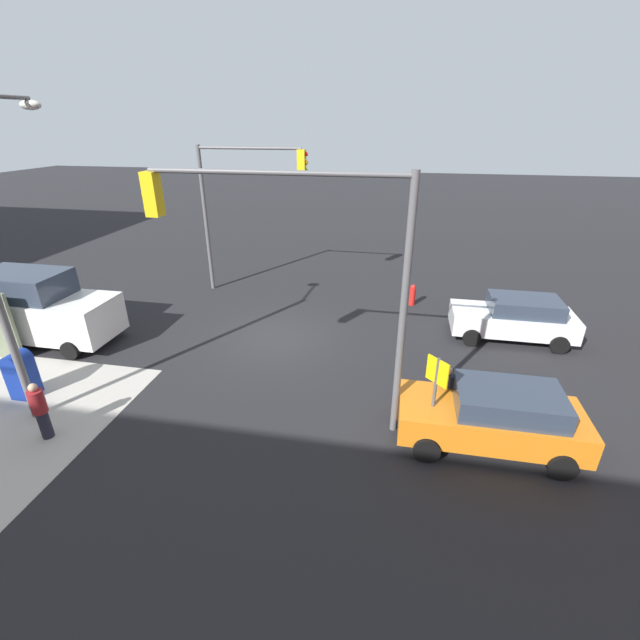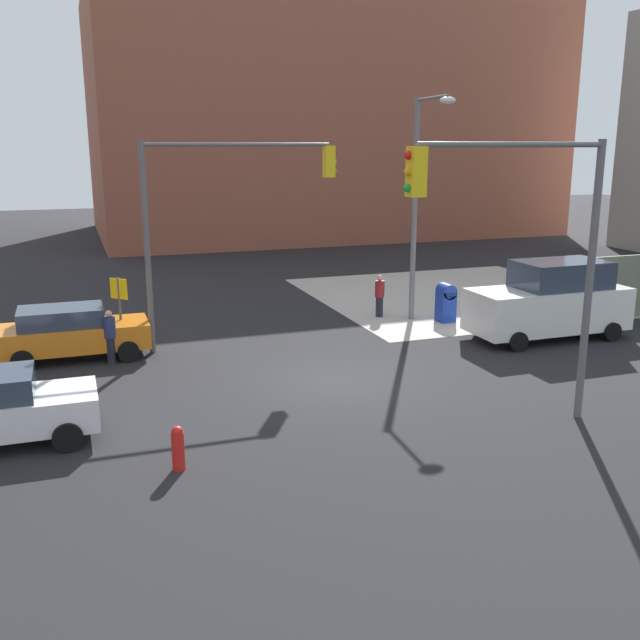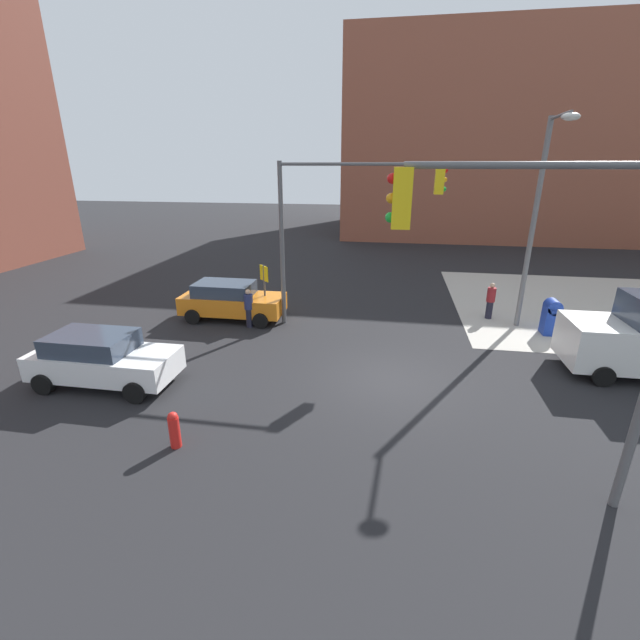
% 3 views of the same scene
% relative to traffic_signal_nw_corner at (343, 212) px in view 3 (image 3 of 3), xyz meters
% --- Properties ---
extents(ground_plane, '(120.00, 120.00, 0.00)m').
position_rel_traffic_signal_nw_corner_xyz_m(ground_plane, '(2.08, -4.50, -4.68)').
color(ground_plane, black).
extents(sidewalk_corner, '(12.00, 12.00, 0.01)m').
position_rel_traffic_signal_nw_corner_xyz_m(sidewalk_corner, '(11.08, 4.50, -4.67)').
color(sidewalk_corner, '#ADA89E').
rests_on(sidewalk_corner, ground).
extents(building_warehouse_north, '(32.00, 18.00, 16.40)m').
position_rel_traffic_signal_nw_corner_xyz_m(building_warehouse_north, '(13.42, 29.50, 3.52)').
color(building_warehouse_north, '#93513D').
rests_on(building_warehouse_north, ground).
extents(traffic_signal_nw_corner, '(6.26, 0.36, 6.50)m').
position_rel_traffic_signal_nw_corner_xyz_m(traffic_signal_nw_corner, '(0.00, 0.00, 0.00)').
color(traffic_signal_nw_corner, '#59595B').
rests_on(traffic_signal_nw_corner, ground).
extents(traffic_signal_se_corner, '(4.89, 0.36, 6.50)m').
position_rel_traffic_signal_nw_corner_xyz_m(traffic_signal_se_corner, '(4.74, -9.00, -0.08)').
color(traffic_signal_se_corner, '#59595B').
rests_on(traffic_signal_se_corner, ground).
extents(street_lamp_corner, '(0.56, 2.67, 8.00)m').
position_rel_traffic_signal_nw_corner_xyz_m(street_lamp_corner, '(7.25, 0.93, 0.02)').
color(street_lamp_corner, slate).
rests_on(street_lamp_corner, ground).
extents(warning_sign_two_way, '(0.48, 0.48, 2.40)m').
position_rel_traffic_signal_nw_corner_xyz_m(warning_sign_two_way, '(-3.32, 0.30, -3.04)').
color(warning_sign_two_way, '#4C4C4C').
rests_on(warning_sign_two_way, ground).
extents(mailbox_blue, '(0.56, 0.64, 1.43)m').
position_rel_traffic_signal_nw_corner_xyz_m(mailbox_blue, '(8.28, 0.50, -3.91)').
color(mailbox_blue, navy).
rests_on(mailbox_blue, ground).
extents(fire_hydrant, '(0.26, 0.26, 0.94)m').
position_rel_traffic_signal_nw_corner_xyz_m(fire_hydrant, '(-2.92, -8.70, -4.19)').
color(fire_hydrant, red).
rests_on(fire_hydrant, ground).
extents(coupe_white, '(4.31, 2.02, 1.62)m').
position_rel_traffic_signal_nw_corner_xyz_m(coupe_white, '(-6.56, -6.11, -3.83)').
color(coupe_white, white).
rests_on(coupe_white, ground).
extents(coupe_orange, '(4.37, 2.02, 1.62)m').
position_rel_traffic_signal_nw_corner_xyz_m(coupe_orange, '(-4.80, 0.13, -3.83)').
color(coupe_orange, orange).
rests_on(coupe_orange, ground).
extents(pedestrian_crossing, '(0.36, 0.36, 1.61)m').
position_rel_traffic_signal_nw_corner_xyz_m(pedestrian_crossing, '(-3.72, -0.70, -3.84)').
color(pedestrian_crossing, navy).
rests_on(pedestrian_crossing, ground).
extents(pedestrian_waiting, '(0.36, 0.36, 1.61)m').
position_rel_traffic_signal_nw_corner_xyz_m(pedestrian_waiting, '(6.28, 2.00, -3.85)').
color(pedestrian_waiting, maroon).
rests_on(pedestrian_waiting, ground).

